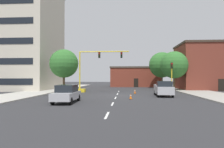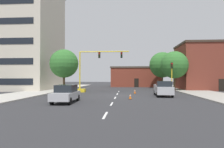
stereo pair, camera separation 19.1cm
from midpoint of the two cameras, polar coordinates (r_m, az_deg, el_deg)
The scene contains 20 objects.
ground_plane at distance 27.02m, azimuth 1.49°, elevation -6.22°, with size 160.00×160.00×0.00m, color #2D2D30.
sidewalk_left at distance 37.81m, azimuth -18.17°, elevation -4.57°, with size 6.00×56.00×0.14m, color #B2ADA3.
sidewalk_right at distance 36.89m, azimuth 22.97°, elevation -4.63°, with size 6.00×56.00×0.14m, color #9E998E.
lane_stripe_seg_0 at distance 13.18m, azimuth -1.55°, elevation -11.78°, with size 0.16×2.40×0.01m, color silver.
lane_stripe_seg_1 at distance 18.59m, azimuth 0.20°, elevation -8.61°, with size 0.16×2.40×0.01m, color silver.
lane_stripe_seg_2 at distance 24.04m, azimuth 1.14°, elevation -6.87°, with size 0.16×2.40×0.01m, color silver.
lane_stripe_seg_3 at distance 29.51m, azimuth 1.73°, elevation -5.77°, with size 0.16×2.40×0.01m, color silver.
lane_stripe_seg_4 at distance 34.99m, azimuth 2.13°, elevation -5.02°, with size 0.16×2.40×0.01m, color silver.
building_tall_left at distance 45.24m, azimuth -24.06°, elevation 9.49°, with size 13.57×13.81×21.22m.
building_brick_center at distance 54.16m, azimuth 6.96°, elevation -0.78°, with size 13.33×8.50×5.27m.
building_row_right at distance 44.28m, azimuth 26.73°, elevation 1.90°, with size 12.58×9.29×9.20m.
traffic_signal_gantry at distance 33.24m, azimuth -7.14°, elevation -1.36°, with size 9.11×1.20×6.83m.
traffic_light_pole_right at distance 32.39m, azimuth 17.03°, elevation 0.94°, with size 0.32×0.47×4.80m.
tree_right_mid at distance 38.06m, azimuth 17.67°, elevation 2.52°, with size 5.00×5.00×7.27m.
tree_left_near at distance 34.32m, azimuth -13.51°, elevation 2.93°, with size 4.80×4.80×7.20m.
tree_right_far at distance 46.47m, azimuth 14.42°, elevation 2.56°, with size 5.82×5.82×8.23m.
pickup_truck_silver at distance 27.11m, azimuth 14.70°, elevation -4.11°, with size 2.27×5.49×1.99m.
sedan_silver_near_left at distance 19.93m, azimuth -12.86°, elevation -5.51°, with size 1.89×4.51×1.74m.
traffic_cone_roadside_a at distance 30.09m, azimuth 6.79°, elevation -5.03°, with size 0.36×0.36×0.69m.
traffic_cone_roadside_b at distance 22.58m, azimuth 5.51°, elevation -6.47°, with size 0.36×0.36×0.63m.
Camera 2 is at (1.41, -26.87, 2.48)m, focal length 31.69 mm.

